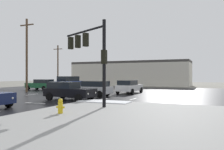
% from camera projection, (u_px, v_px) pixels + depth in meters
% --- Properties ---
extents(ground_plane, '(120.00, 120.00, 0.00)m').
position_uv_depth(ground_plane, '(77.00, 97.00, 22.94)').
color(ground_plane, slate).
extents(road_asphalt, '(44.00, 44.00, 0.02)m').
position_uv_depth(road_asphalt, '(77.00, 97.00, 22.94)').
color(road_asphalt, black).
rests_on(road_asphalt, ground_plane).
extents(sidewalk_corner, '(18.00, 18.00, 0.14)m').
position_uv_depth(sidewalk_corner, '(194.00, 141.00, 7.12)').
color(sidewalk_corner, gray).
rests_on(sidewalk_corner, ground_plane).
extents(snow_strip_curbside, '(4.00, 1.60, 0.06)m').
position_uv_depth(snow_strip_curbside, '(104.00, 101.00, 17.26)').
color(snow_strip_curbside, white).
rests_on(snow_strip_curbside, sidewalk_corner).
extents(lane_markings, '(36.15, 36.15, 0.01)m').
position_uv_depth(lane_markings, '(80.00, 98.00, 21.20)').
color(lane_markings, silver).
rests_on(lane_markings, road_asphalt).
extents(traffic_signal_mast, '(4.47, 2.41, 5.60)m').
position_uv_depth(traffic_signal_mast, '(90.00, 49.00, 15.64)').
color(traffic_signal_mast, black).
rests_on(traffic_signal_mast, sidewalk_corner).
extents(fire_hydrant, '(0.48, 0.26, 0.79)m').
position_uv_depth(fire_hydrant, '(60.00, 106.00, 11.99)').
color(fire_hydrant, gold).
rests_on(fire_hydrant, sidewalk_corner).
extents(strip_building_background, '(26.35, 8.00, 5.33)m').
position_uv_depth(strip_building_background, '(130.00, 73.00, 51.45)').
color(strip_building_background, beige).
rests_on(strip_building_background, ground_plane).
extents(sedan_green, '(4.59, 2.14, 1.58)m').
position_uv_depth(sedan_green, '(41.00, 84.00, 33.73)').
color(sedan_green, '#195933').
rests_on(sedan_green, road_asphalt).
extents(sedan_white, '(2.19, 4.60, 1.58)m').
position_uv_depth(sedan_white, '(129.00, 86.00, 27.10)').
color(sedan_white, white).
rests_on(sedan_white, road_asphalt).
extents(sedan_black, '(4.61, 2.22, 1.58)m').
position_uv_depth(sedan_black, '(68.00, 90.00, 19.69)').
color(sedan_black, black).
rests_on(sedan_black, road_asphalt).
extents(suv_blue, '(2.53, 4.97, 2.03)m').
position_uv_depth(suv_blue, '(68.00, 82.00, 35.55)').
color(suv_blue, navy).
rests_on(suv_blue, road_asphalt).
extents(sedan_silver, '(4.59, 2.15, 1.58)m').
position_uv_depth(sedan_silver, '(91.00, 88.00, 23.11)').
color(sedan_silver, '#B7BABF').
rests_on(sedan_silver, road_asphalt).
extents(utility_pole_far, '(2.20, 0.28, 9.57)m').
position_uv_depth(utility_pole_far, '(27.00, 54.00, 29.40)').
color(utility_pole_far, brown).
rests_on(utility_pole_far, ground_plane).
extents(utility_pole_distant, '(2.20, 0.28, 8.64)m').
position_uv_depth(utility_pole_distant, '(58.00, 65.00, 48.14)').
color(utility_pole_distant, brown).
rests_on(utility_pole_distant, ground_plane).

